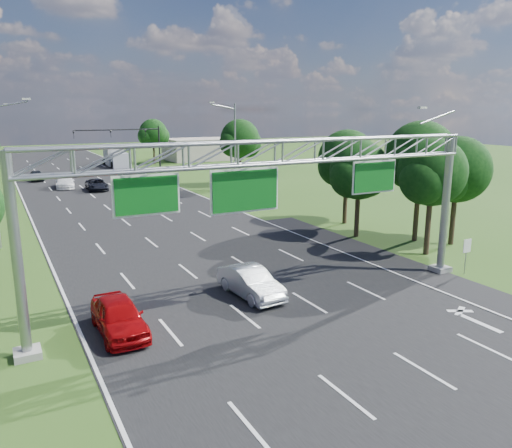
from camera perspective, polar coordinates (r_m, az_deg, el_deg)
ground at (r=40.65m, az=-10.84°, el=-0.66°), size 220.00×220.00×0.00m
road at (r=40.65m, az=-10.84°, el=-0.66°), size 18.00×180.00×0.02m
road_flare at (r=32.19m, az=16.06°, el=-4.55°), size 3.00×30.00×0.02m
sign_gantry at (r=23.23m, az=2.76°, el=6.73°), size 23.50×1.00×9.56m
regulatory_sign at (r=31.43m, az=22.95°, el=-2.65°), size 0.60×0.08×2.10m
traffic_signal at (r=75.39m, az=-13.61°, el=9.38°), size 12.21×0.24×7.00m
streetlight_r_mid at (r=53.14m, az=-2.59°, el=8.82°), size 2.97×0.22×10.16m
tree_cluster_right at (r=37.93m, az=16.17°, el=6.26°), size 9.91×14.60×8.68m
tree_verge_rd at (r=62.43m, az=-1.81°, el=9.49°), size 5.76×4.80×8.28m
tree_verge_re at (r=89.70m, az=-11.63°, el=10.01°), size 5.76×4.80×7.84m
building_right at (r=96.88m, az=-6.55°, el=8.49°), size 12.00×9.00×4.00m
red_coupe at (r=22.46m, az=-15.41°, el=-10.12°), size 1.85×4.59×1.56m
silver_sedan at (r=25.76m, az=-0.62°, el=-6.67°), size 1.90×4.65×1.50m
car_queue_a at (r=65.69m, az=-21.02°, el=4.52°), size 2.62×5.34×1.50m
car_queue_b at (r=62.40m, az=-17.74°, el=4.30°), size 2.44×4.93×1.35m
car_queue_c at (r=73.71m, az=-23.79°, el=5.08°), size 1.70×4.12×1.40m
box_truck at (r=88.84m, az=-15.83°, el=7.47°), size 3.15×9.33×3.47m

